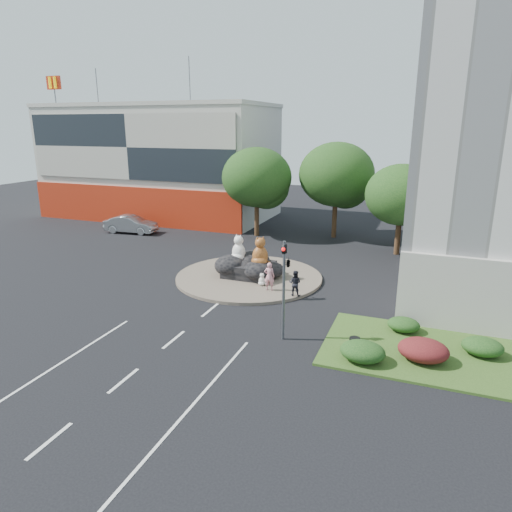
{
  "coord_description": "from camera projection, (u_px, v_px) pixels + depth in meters",
  "views": [
    {
      "loc": [
        11.09,
        -17.62,
        10.2
      ],
      "look_at": [
        0.94,
        8.9,
        2.0
      ],
      "focal_mm": 32.0,
      "sensor_mm": 36.0,
      "label": 1
    }
  ],
  "objects": [
    {
      "name": "hedge_back_green",
      "position": [
        404.0,
        325.0,
        23.02
      ],
      "size": [
        1.6,
        1.28,
        0.72
      ],
      "primitive_type": "ellipsoid",
      "color": "black",
      "rests_on": "grass_verge"
    },
    {
      "name": "hedge_red",
      "position": [
        423.0,
        350.0,
        20.12
      ],
      "size": [
        2.2,
        1.76,
        0.99
      ],
      "primitive_type": "ellipsoid",
      "color": "#441214",
      "rests_on": "grass_verge"
    },
    {
      "name": "kitten_calico",
      "position": [
        224.0,
        269.0,
        31.16
      ],
      "size": [
        0.63,
        0.55,
        1.02
      ],
      "primitive_type": null,
      "rotation": [
        0.0,
        0.0,
        -0.04
      ],
      "color": "silver",
      "rests_on": "roundabout_island"
    },
    {
      "name": "litter_bin",
      "position": [
        354.0,
        345.0,
        20.87
      ],
      "size": [
        0.55,
        0.55,
        0.73
      ],
      "primitive_type": "cylinder",
      "rotation": [
        0.0,
        0.0,
        -0.1
      ],
      "color": "black",
      "rests_on": "grass_verge"
    },
    {
      "name": "pedestrian_pink",
      "position": [
        269.0,
        276.0,
        28.4
      ],
      "size": [
        0.7,
        0.51,
        1.8
      ],
      "primitive_type": "imported",
      "rotation": [
        0.0,
        0.0,
        3.26
      ],
      "color": "#D38892",
      "rests_on": "roundabout_island"
    },
    {
      "name": "rock_plinth",
      "position": [
        249.0,
        269.0,
        31.24
      ],
      "size": [
        3.2,
        2.6,
        0.9
      ],
      "primitive_type": null,
      "color": "black",
      "rests_on": "roundabout_island"
    },
    {
      "name": "street_lamp",
      "position": [
        461.0,
        236.0,
        23.96
      ],
      "size": [
        2.34,
        0.22,
        8.06
      ],
      "color": "#595B60",
      "rests_on": "ground"
    },
    {
      "name": "tree_left",
      "position": [
        258.0,
        180.0,
        42.14
      ],
      "size": [
        6.46,
        6.46,
        8.27
      ],
      "color": "#382314",
      "rests_on": "ground"
    },
    {
      "name": "pedestrian_dark",
      "position": [
        295.0,
        283.0,
        27.52
      ],
      "size": [
        0.77,
        0.61,
        1.59
      ],
      "primitive_type": "imported",
      "rotation": [
        0.0,
        0.0,
        3.14
      ],
      "color": "black",
      "rests_on": "roundabout_island"
    },
    {
      "name": "kitten_white",
      "position": [
        262.0,
        279.0,
        29.4
      ],
      "size": [
        0.62,
        0.57,
        0.84
      ],
      "primitive_type": null,
      "rotation": [
        0.0,
        0.0,
        0.32
      ],
      "color": "silver",
      "rests_on": "roundabout_island"
    },
    {
      "name": "roundabout_island",
      "position": [
        249.0,
        277.0,
        31.39
      ],
      "size": [
        10.0,
        10.0,
        0.2
      ],
      "primitive_type": "cylinder",
      "color": "brown",
      "rests_on": "ground"
    },
    {
      "name": "hedge_mid_green",
      "position": [
        482.0,
        347.0,
        20.64
      ],
      "size": [
        1.8,
        1.44,
        0.81
      ],
      "primitive_type": "ellipsoid",
      "color": "black",
      "rests_on": "grass_verge"
    },
    {
      "name": "shophouse_block",
      "position": [
        161.0,
        161.0,
        51.96
      ],
      "size": [
        25.2,
        12.3,
        17.4
      ],
      "color": "#B8B7A6",
      "rests_on": "ground"
    },
    {
      "name": "cat_tabby",
      "position": [
        260.0,
        251.0,
        30.29
      ],
      "size": [
        1.6,
        1.56,
        2.03
      ],
      "primitive_type": null,
      "rotation": [
        0.0,
        0.0,
        0.6
      ],
      "color": "#AF6424",
      "rests_on": "rock_plinth"
    },
    {
      "name": "cat_white",
      "position": [
        239.0,
        248.0,
        31.31
      ],
      "size": [
        1.4,
        1.3,
        1.91
      ],
      "primitive_type": null,
      "rotation": [
        0.0,
        0.0,
        -0.32
      ],
      "color": "white",
      "rests_on": "rock_plinth"
    },
    {
      "name": "grass_verge",
      "position": [
        434.0,
        353.0,
        21.0
      ],
      "size": [
        10.0,
        6.0,
        0.12
      ],
      "primitive_type": "cube",
      "color": "#294517",
      "rests_on": "ground"
    },
    {
      "name": "hedge_near_green",
      "position": [
        363.0,
        352.0,
        20.1
      ],
      "size": [
        2.0,
        1.6,
        0.9
      ],
      "primitive_type": "ellipsoid",
      "color": "black",
      "rests_on": "grass_verge"
    },
    {
      "name": "tree_mid",
      "position": [
        337.0,
        178.0,
        41.45
      ],
      "size": [
        6.84,
        6.84,
        8.76
      ],
      "color": "#382314",
      "rests_on": "ground"
    },
    {
      "name": "tree_right",
      "position": [
        402.0,
        198.0,
        36.06
      ],
      "size": [
        5.7,
        5.7,
        7.3
      ],
      "color": "#382314",
      "rests_on": "ground"
    },
    {
      "name": "traffic_light",
      "position": [
        286.0,
        270.0,
        21.49
      ],
      "size": [
        0.44,
        1.24,
        5.0
      ],
      "color": "#595B60",
      "rests_on": "ground"
    },
    {
      "name": "parked_car",
      "position": [
        131.0,
        224.0,
        44.43
      ],
      "size": [
        5.31,
        2.33,
        1.7
      ],
      "primitive_type": "imported",
      "rotation": [
        0.0,
        0.0,
        1.68
      ],
      "color": "#989B9F",
      "rests_on": "ground"
    },
    {
      "name": "ground",
      "position": [
        174.0,
        340.0,
        22.45
      ],
      "size": [
        120.0,
        120.0,
        0.0
      ],
      "primitive_type": "plane",
      "color": "black",
      "rests_on": "ground"
    }
  ]
}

